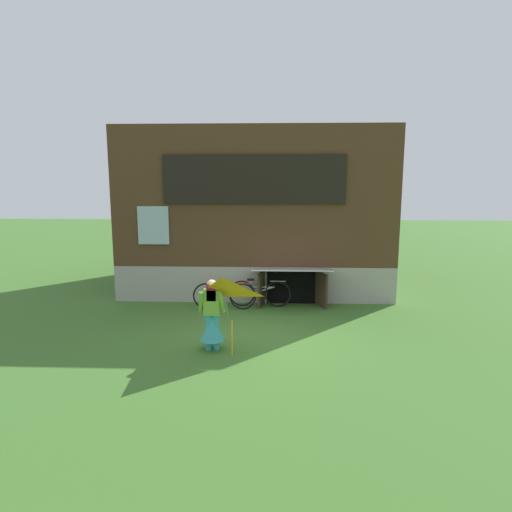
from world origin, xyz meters
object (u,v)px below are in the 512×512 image
object	(u,v)px
person	(212,321)
kite	(222,300)
bicycle_silver	(260,293)
bicycle_red	(224,296)

from	to	relation	value
person	kite	distance (m)	0.91
bicycle_silver	bicycle_red	bearing A→B (deg)	-160.13
kite	bicycle_red	size ratio (longest dim) A/B	0.89
kite	bicycle_red	bearing A→B (deg)	95.83
kite	person	bearing A→B (deg)	115.83
bicycle_silver	kite	bearing A→B (deg)	-96.86
person	bicycle_red	distance (m)	3.01
person	kite	size ratio (longest dim) A/B	0.97
person	bicycle_silver	world-z (taller)	person
person	bicycle_silver	xyz separation A→B (m)	(0.90, 3.32, -0.25)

